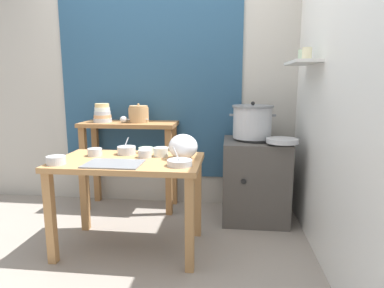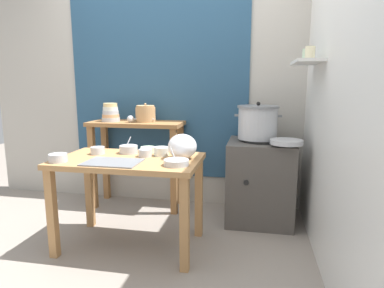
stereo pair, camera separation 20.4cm
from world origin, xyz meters
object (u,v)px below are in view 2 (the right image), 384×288
object	(u,v)px
stove_block	(260,181)
wide_pan	(286,142)
ladle	(132,119)
prep_bowl_1	(148,149)
back_shelf_table	(137,143)
prep_bowl_3	(58,157)
bowl_stack_enamel	(111,113)
prep_bowl_2	(145,153)
prep_bowl_6	(161,151)
prep_bowl_0	(129,149)
clay_pot	(146,114)
steamer_pot	(258,122)
prep_bowl_5	(176,162)
prep_bowl_4	(98,150)
prep_table	(129,172)
serving_tray	(113,162)
plastic_bag	(182,146)

from	to	relation	value
stove_block	wide_pan	bearing A→B (deg)	-47.13
ladle	prep_bowl_1	size ratio (longest dim) A/B	2.23
back_shelf_table	prep_bowl_3	xyz separation A→B (m)	(-0.21, -1.07, 0.07)
stove_block	bowl_stack_enamel	xyz separation A→B (m)	(-1.52, 0.10, 0.60)
prep_bowl_2	prep_bowl_6	world-z (taller)	prep_bowl_6
back_shelf_table	prep_bowl_0	world-z (taller)	back_shelf_table
bowl_stack_enamel	prep_bowl_2	distance (m)	1.00
clay_pot	prep_bowl_6	size ratio (longest dim) A/B	1.73
clay_pot	wide_pan	distance (m)	1.42
prep_bowl_0	prep_bowl_3	size ratio (longest dim) A/B	1.12
steamer_pot	back_shelf_table	bearing A→B (deg)	174.85
prep_bowl_5	prep_bowl_6	xyz separation A→B (m)	(-0.19, 0.28, 0.01)
prep_bowl_3	bowl_stack_enamel	bearing A→B (deg)	93.09
back_shelf_table	wide_pan	xyz separation A→B (m)	(1.46, -0.35, 0.12)
bowl_stack_enamel	prep_bowl_5	size ratio (longest dim) A/B	1.06
prep_bowl_5	ladle	bearing A→B (deg)	126.37
steamer_pot	prep_bowl_4	bearing A→B (deg)	-152.73
stove_block	prep_bowl_3	size ratio (longest dim) A/B	5.87
stove_block	steamer_pot	world-z (taller)	steamer_pot
clay_pot	wide_pan	size ratio (longest dim) A/B	0.73
clay_pot	prep_table	bearing A→B (deg)	-79.97
prep_table	back_shelf_table	bearing A→B (deg)	106.54
ladle	prep_bowl_1	bearing A→B (deg)	-56.95
serving_tray	clay_pot	bearing A→B (deg)	95.36
prep_bowl_1	prep_bowl_4	size ratio (longest dim) A/B	1.08
clay_pot	prep_bowl_0	bearing A→B (deg)	-83.17
prep_bowl_4	prep_bowl_6	size ratio (longest dim) A/B	0.98
clay_pot	ladle	bearing A→B (deg)	-149.35
prep_bowl_3	prep_bowl_6	bearing A→B (deg)	26.91
prep_bowl_2	prep_bowl_6	bearing A→B (deg)	26.04
serving_tray	prep_bowl_0	xyz separation A→B (m)	(-0.01, 0.35, 0.03)
prep_bowl_3	prep_table	bearing A→B (deg)	25.02
prep_bowl_3	prep_bowl_6	world-z (taller)	prep_bowl_6
prep_bowl_0	prep_bowl_4	distance (m)	0.25
prep_bowl_1	prep_bowl_4	distance (m)	0.41
plastic_bag	prep_bowl_6	bearing A→B (deg)	159.28
plastic_bag	wide_pan	bearing A→B (deg)	29.14
stove_block	prep_bowl_2	world-z (taller)	stove_block
prep_table	prep_bowl_2	xyz separation A→B (m)	(0.11, 0.08, 0.14)
prep_bowl_5	bowl_stack_enamel	bearing A→B (deg)	133.56
prep_table	plastic_bag	bearing A→B (deg)	8.47
wide_pan	prep_bowl_5	size ratio (longest dim) A/B	1.55
prep_table	prep_bowl_0	distance (m)	0.24
bowl_stack_enamel	plastic_bag	bearing A→B (deg)	-39.59
clay_pot	prep_bowl_4	xyz separation A→B (m)	(-0.15, -0.76, -0.23)
ladle	wide_pan	size ratio (longest dim) A/B	0.99
prep_bowl_3	prep_bowl_5	world-z (taller)	prep_bowl_5
prep_bowl_6	wide_pan	bearing A→B (deg)	20.81
serving_tray	prep_bowl_5	bearing A→B (deg)	2.14
prep_bowl_1	stove_block	bearing A→B (deg)	27.30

